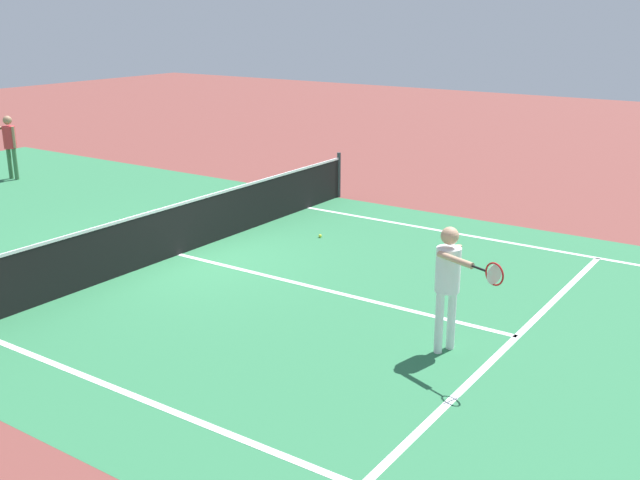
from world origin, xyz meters
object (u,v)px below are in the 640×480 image
at_px(player_far, 9,140).
at_px(player_near, 449,276).
at_px(net, 178,229).
at_px(tennis_ball_near_net, 320,236).

bearing_deg(player_far, player_near, -102.62).
height_order(net, player_far, player_far).
bearing_deg(player_far, tennis_ball_near_net, -88.87).
distance_m(player_near, tennis_ball_near_net, 5.49).
relative_size(player_near, tennis_ball_near_net, 25.62).
bearing_deg(net, player_far, 75.25).
height_order(player_far, tennis_ball_near_net, player_far).
bearing_deg(net, player_near, -99.54).
bearing_deg(tennis_ball_near_net, player_far, 91.13).
bearing_deg(tennis_ball_near_net, player_near, -127.95).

